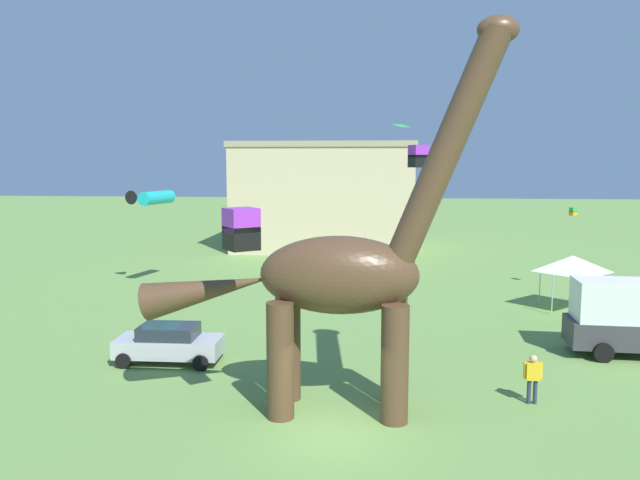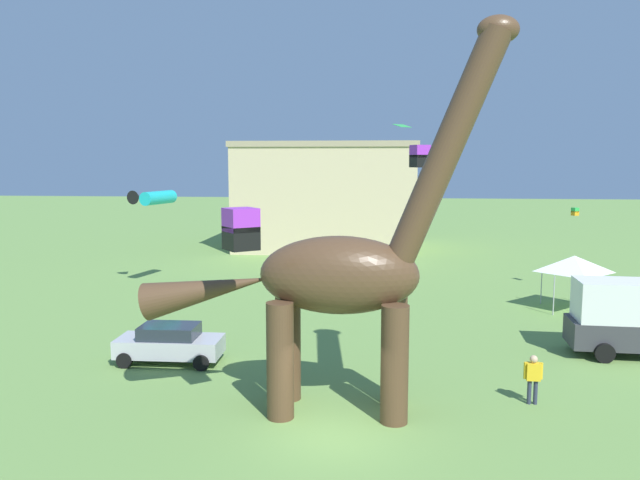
{
  "view_description": "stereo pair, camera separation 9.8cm",
  "coord_description": "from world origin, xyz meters",
  "px_view_note": "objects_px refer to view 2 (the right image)",
  "views": [
    {
      "loc": [
        1.34,
        -17.9,
        8.16
      ],
      "look_at": [
        -0.65,
        2.52,
        5.57
      ],
      "focal_mm": 35.63,
      "sensor_mm": 36.0,
      "label": 1
    },
    {
      "loc": [
        1.44,
        -17.89,
        8.16
      ],
      "look_at": [
        -0.65,
        2.52,
        5.57
      ],
      "focal_mm": 35.63,
      "sensor_mm": 36.0,
      "label": 2
    }
  ],
  "objects_px": {
    "parked_sedan_left": "(170,343)",
    "person_vendor_side": "(533,375)",
    "kite_mid_left": "(241,229)",
    "kite_high_left": "(575,212)",
    "festival_canopy_tent": "(574,264)",
    "kite_mid_center": "(420,156)",
    "kite_high_right": "(154,198)",
    "kite_mid_right": "(402,126)",
    "dinosaur_sculpture": "(337,275)",
    "parked_box_truck": "(637,318)"
  },
  "relations": [
    {
      "from": "parked_sedan_left",
      "to": "person_vendor_side",
      "type": "height_order",
      "value": "person_vendor_side"
    },
    {
      "from": "kite_mid_left",
      "to": "kite_high_left",
      "type": "xyz_separation_m",
      "value": [
        15.81,
        22.36,
        -1.17
      ]
    },
    {
      "from": "festival_canopy_tent",
      "to": "kite_high_left",
      "type": "relative_size",
      "value": 6.41
    },
    {
      "from": "kite_mid_center",
      "to": "kite_mid_left",
      "type": "relative_size",
      "value": 1.06
    },
    {
      "from": "person_vendor_side",
      "to": "kite_high_left",
      "type": "bearing_deg",
      "value": 154.53
    },
    {
      "from": "parked_sedan_left",
      "to": "kite_high_left",
      "type": "bearing_deg",
      "value": 37.41
    },
    {
      "from": "kite_high_right",
      "to": "kite_mid_left",
      "type": "bearing_deg",
      "value": -63.58
    },
    {
      "from": "festival_canopy_tent",
      "to": "kite_mid_center",
      "type": "distance_m",
      "value": 10.37
    },
    {
      "from": "kite_mid_right",
      "to": "kite_high_right",
      "type": "xyz_separation_m",
      "value": [
        -15.49,
        7.36,
        -4.06
      ]
    },
    {
      "from": "dinosaur_sculpture",
      "to": "person_vendor_side",
      "type": "relative_size",
      "value": 7.37
    },
    {
      "from": "parked_sedan_left",
      "to": "kite_mid_center",
      "type": "height_order",
      "value": "kite_mid_center"
    },
    {
      "from": "person_vendor_side",
      "to": "kite_mid_right",
      "type": "bearing_deg",
      "value": -164.89
    },
    {
      "from": "parked_sedan_left",
      "to": "parked_box_truck",
      "type": "height_order",
      "value": "parked_box_truck"
    },
    {
      "from": "dinosaur_sculpture",
      "to": "kite_mid_center",
      "type": "xyz_separation_m",
      "value": [
        3.47,
        17.42,
        3.88
      ]
    },
    {
      "from": "festival_canopy_tent",
      "to": "kite_mid_right",
      "type": "height_order",
      "value": "kite_mid_right"
    },
    {
      "from": "festival_canopy_tent",
      "to": "kite_mid_left",
      "type": "height_order",
      "value": "kite_mid_left"
    },
    {
      "from": "dinosaur_sculpture",
      "to": "person_vendor_side",
      "type": "distance_m",
      "value": 7.47
    },
    {
      "from": "kite_mid_right",
      "to": "kite_high_left",
      "type": "relative_size",
      "value": 2.0
    },
    {
      "from": "parked_box_truck",
      "to": "person_vendor_side",
      "type": "bearing_deg",
      "value": -130.52
    },
    {
      "from": "dinosaur_sculpture",
      "to": "festival_canopy_tent",
      "type": "bearing_deg",
      "value": 76.03
    },
    {
      "from": "dinosaur_sculpture",
      "to": "kite_mid_left",
      "type": "distance_m",
      "value": 3.72
    },
    {
      "from": "kite_high_right",
      "to": "parked_box_truck",
      "type": "bearing_deg",
      "value": -25.85
    },
    {
      "from": "dinosaur_sculpture",
      "to": "kite_mid_left",
      "type": "height_order",
      "value": "dinosaur_sculpture"
    },
    {
      "from": "parked_box_truck",
      "to": "kite_high_left",
      "type": "height_order",
      "value": "kite_high_left"
    },
    {
      "from": "kite_high_right",
      "to": "kite_mid_center",
      "type": "distance_m",
      "value": 16.98
    },
    {
      "from": "kite_mid_right",
      "to": "festival_canopy_tent",
      "type": "bearing_deg",
      "value": 19.97
    },
    {
      "from": "festival_canopy_tent",
      "to": "kite_high_right",
      "type": "xyz_separation_m",
      "value": [
        -24.99,
        3.91,
        3.23
      ]
    },
    {
      "from": "parked_sedan_left",
      "to": "kite_high_left",
      "type": "height_order",
      "value": "kite_high_left"
    },
    {
      "from": "parked_box_truck",
      "to": "kite_high_right",
      "type": "height_order",
      "value": "kite_high_right"
    },
    {
      "from": "kite_high_left",
      "to": "parked_sedan_left",
      "type": "bearing_deg",
      "value": -141.49
    },
    {
      "from": "kite_mid_right",
      "to": "kite_high_left",
      "type": "height_order",
      "value": "kite_mid_right"
    },
    {
      "from": "kite_high_left",
      "to": "kite_high_right",
      "type": "bearing_deg",
      "value": -177.54
    },
    {
      "from": "person_vendor_side",
      "to": "festival_canopy_tent",
      "type": "height_order",
      "value": "festival_canopy_tent"
    },
    {
      "from": "parked_sedan_left",
      "to": "kite_mid_left",
      "type": "height_order",
      "value": "kite_mid_left"
    },
    {
      "from": "parked_sedan_left",
      "to": "person_vendor_side",
      "type": "relative_size",
      "value": 2.5
    },
    {
      "from": "kite_mid_left",
      "to": "dinosaur_sculpture",
      "type": "bearing_deg",
      "value": 36.93
    },
    {
      "from": "kite_mid_right",
      "to": "kite_mid_center",
      "type": "xyz_separation_m",
      "value": [
        1.19,
        5.55,
        -1.45
      ]
    },
    {
      "from": "dinosaur_sculpture",
      "to": "parked_box_truck",
      "type": "xyz_separation_m",
      "value": [
        12.0,
        7.02,
        -2.86
      ]
    },
    {
      "from": "parked_sedan_left",
      "to": "kite_mid_right",
      "type": "bearing_deg",
      "value": 37.99
    },
    {
      "from": "kite_mid_center",
      "to": "kite_mid_left",
      "type": "xyz_separation_m",
      "value": [
        -6.13,
        -19.42,
        -2.21
      ]
    },
    {
      "from": "kite_high_left",
      "to": "kite_mid_center",
      "type": "bearing_deg",
      "value": -163.08
    },
    {
      "from": "kite_mid_left",
      "to": "kite_high_left",
      "type": "distance_m",
      "value": 27.41
    },
    {
      "from": "dinosaur_sculpture",
      "to": "kite_mid_right",
      "type": "bearing_deg",
      "value": 102.7
    },
    {
      "from": "parked_box_truck",
      "to": "kite_mid_right",
      "type": "xyz_separation_m",
      "value": [
        -9.72,
        4.85,
        8.19
      ]
    },
    {
      "from": "parked_sedan_left",
      "to": "person_vendor_side",
      "type": "distance_m",
      "value": 13.97
    },
    {
      "from": "dinosaur_sculpture",
      "to": "festival_canopy_tent",
      "type": "distance_m",
      "value": 19.43
    },
    {
      "from": "kite_mid_center",
      "to": "dinosaur_sculpture",
      "type": "bearing_deg",
      "value": -101.28
    },
    {
      "from": "dinosaur_sculpture",
      "to": "kite_high_left",
      "type": "height_order",
      "value": "dinosaur_sculpture"
    },
    {
      "from": "kite_mid_left",
      "to": "person_vendor_side",
      "type": "bearing_deg",
      "value": 18.97
    },
    {
      "from": "kite_high_right",
      "to": "kite_mid_left",
      "type": "relative_size",
      "value": 2.58
    }
  ]
}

